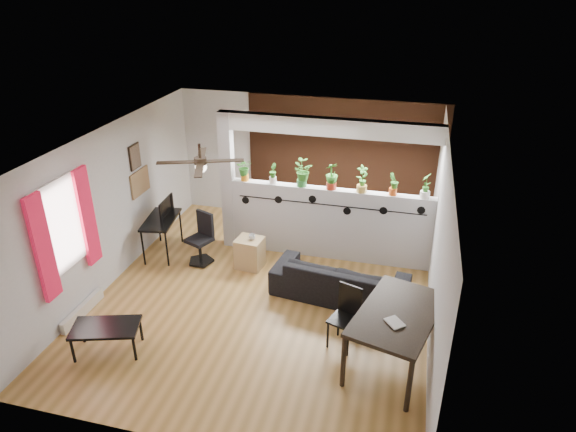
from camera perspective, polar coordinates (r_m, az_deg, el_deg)
The scene contains 28 objects.
room_shell at distance 7.82m, azimuth -2.89°, elevation -0.88°, with size 6.30×7.10×2.90m.
partition_wall at distance 9.24m, azimuth 4.66°, elevation -0.82°, with size 3.60×0.18×1.35m, color #BCBCC1.
ceiling_header at distance 8.60m, azimuth 5.09°, elevation 9.80°, with size 3.60×0.18×0.30m, color white.
pier_column at distance 9.45m, azimuth -6.70°, elevation 3.86°, with size 0.22×0.20×2.60m, color #BCBCC1.
brick_panel at distance 10.33m, azimuth 6.22°, elevation 5.85°, with size 3.90×0.05×2.60m, color #B05A33.
vine_decal at distance 8.98m, azimuth 4.65°, elevation 1.22°, with size 3.31×0.01×0.30m.
window_assembly at distance 7.90m, azimuth -23.63°, elevation -1.20°, with size 0.09×1.30×1.55m.
baseboard_heater at distance 8.59m, azimuth -21.85°, elevation -9.67°, with size 0.08×1.00×0.18m, color silver.
corkboard at distance 9.58m, azimuth -16.12°, elevation 3.62°, with size 0.03×0.60×0.45m, color olive.
framed_art at distance 9.37m, azimuth -16.65°, elevation 6.33°, with size 0.03×0.34×0.44m.
ceiling_fan at distance 7.43m, azimuth -9.69°, elevation 5.80°, with size 1.19×1.19×0.43m.
potted_plant_0 at distance 9.24m, azimuth -4.86°, elevation 5.21°, with size 0.24×0.21×0.41m.
potted_plant_1 at distance 9.10m, azimuth -1.70°, elevation 4.82°, with size 0.18×0.21×0.37m.
potted_plant_2 at distance 8.96m, azimuth 1.55°, elevation 4.83°, with size 0.30×0.27×0.47m.
potted_plant_3 at distance 8.87m, azimuth 4.88°, elevation 4.52°, with size 0.32×0.32×0.47m.
potted_plant_4 at distance 8.81m, azimuth 8.26°, elevation 4.19°, with size 0.32×0.31×0.48m.
potted_plant_5 at distance 8.79m, azimuth 11.65°, elevation 3.57°, with size 0.25×0.24×0.39m.
potted_plant_6 at distance 8.78m, azimuth 15.09°, elevation 3.36°, with size 0.23×0.26×0.45m.
sofa at distance 8.33m, azimuth 5.78°, elevation -7.10°, with size 2.05×0.81×0.60m, color black.
cube_shelf at distance 9.11m, azimuth -4.26°, elevation -4.10°, with size 0.45×0.40×0.55m, color #A68657.
cup at distance 8.93m, azimuth -4.02°, elevation -2.35°, with size 0.12×0.12×0.09m, color gray.
computer_desk at distance 9.62m, azimuth -13.94°, elevation -0.66°, with size 0.67×1.05×0.71m.
monitor at distance 9.67m, azimuth -13.64°, elevation 0.57°, with size 0.05×0.33×0.18m, color black.
office_chair at distance 9.29m, azimuth -9.57°, elevation -2.80°, with size 0.51×0.52×0.93m.
dining_table at distance 6.90m, azimuth 12.07°, elevation -11.01°, with size 1.30×1.71×0.83m.
book at distance 6.60m, azimuth 11.12°, elevation -11.75°, with size 0.18×0.24×0.02m, color gray.
folding_chair at distance 7.26m, azimuth 6.58°, elevation -10.42°, with size 0.47×0.47×0.92m.
coffee_table at distance 7.59m, azimuth -19.60°, elevation -11.74°, with size 1.01×0.74×0.42m.
Camera 1 is at (2.10, -6.66, 4.83)m, focal length 32.00 mm.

